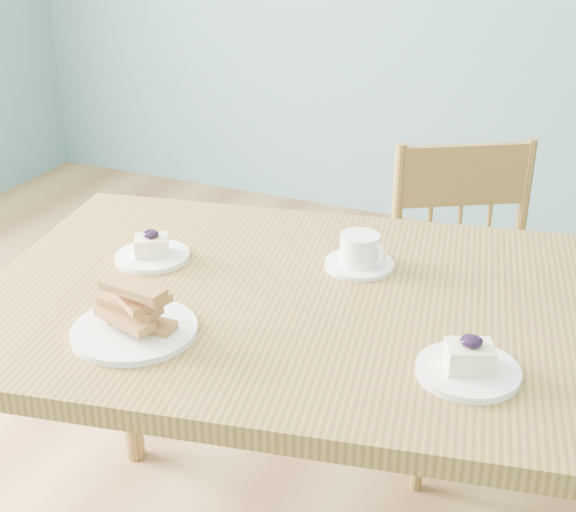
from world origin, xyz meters
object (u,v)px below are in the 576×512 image
Objects in this scene: cheesecake_plate_far at (152,252)px; dining_chair at (468,306)px; coffee_cup at (360,253)px; dining_table at (356,337)px; cheesecake_plate_near at (469,365)px; biscotti_plate at (133,317)px.

dining_chair is at bearing 51.41° from cheesecake_plate_far.
dining_chair is at bearing 92.68° from coffee_cup.
dining_table is 0.48m from cheesecake_plate_far.
cheesecake_plate_near reaches higher than cheesecake_plate_far.
coffee_cup is at bearing 56.45° from biscotti_plate.
dining_table is 0.32m from cheesecake_plate_near.
biscotti_plate reaches higher than dining_chair.
coffee_cup is (-0.05, 0.15, 0.11)m from dining_table.
coffee_cup reaches higher than dining_table.
biscotti_plate is (-0.28, -0.43, 0.00)m from coffee_cup.
coffee_cup is (-0.14, -0.56, 0.38)m from dining_chair.
cheesecake_plate_near is at bearing -110.64° from dining_chair.
cheesecake_plate_near is 0.43m from coffee_cup.
biscotti_plate reaches higher than dining_table.
cheesecake_plate_far is at bearing 169.15° from dining_table.
biscotti_plate is (-0.42, -0.98, 0.38)m from dining_chair.
dining_chair is 3.92× the size of biscotti_plate.
dining_table is 0.76m from dining_chair.
dining_chair reaches higher than dining_table.
coffee_cup is (-0.30, 0.31, 0.01)m from cheesecake_plate_near.
cheesecake_plate_far is at bearing 116.90° from biscotti_plate.
dining_table is 0.19m from coffee_cup.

